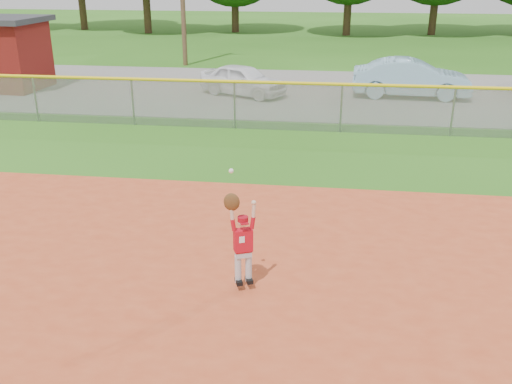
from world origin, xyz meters
TOP-DOWN VIEW (x-y plane):
  - ground at (0.00, 0.00)m, footprint 120.00×120.00m
  - parking_strip at (0.00, 16.00)m, footprint 44.00×10.00m
  - car_white_a at (-3.83, 14.89)m, footprint 3.83×2.80m
  - car_blue at (2.72, 15.42)m, footprint 4.54×1.75m
  - outfield_fence at (0.00, 10.00)m, footprint 40.06×0.10m
  - ballplayer at (-1.58, 0.36)m, footprint 0.50×0.29m

SIDE VIEW (x-z plane):
  - ground at x=0.00m, z-range 0.00..0.00m
  - parking_strip at x=0.00m, z-range 0.00..0.03m
  - car_white_a at x=-3.83m, z-range 0.03..1.24m
  - car_blue at x=2.72m, z-range 0.03..1.51m
  - outfield_fence at x=0.00m, z-range 0.11..1.66m
  - ballplayer at x=-1.58m, z-range -0.05..1.88m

